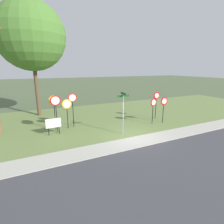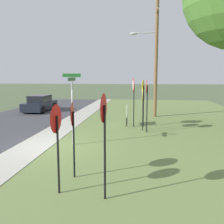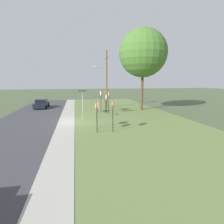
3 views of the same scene
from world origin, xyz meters
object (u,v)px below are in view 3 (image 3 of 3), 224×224
parked_hatchback_near (42,104)px  yield_sign_near_left (96,110)px  stop_sign_near_left (109,97)px  stop_sign_far_left (106,99)px  utility_pole (106,77)px  oak_tree_left (143,53)px  street_name_post (83,103)px  yield_sign_near_right (113,107)px  stop_sign_far_center (105,97)px  notice_board (97,106)px  yield_sign_far_left (96,109)px  stop_sign_near_right (101,96)px

parked_hatchback_near → yield_sign_near_left: bearing=24.7°
stop_sign_near_left → stop_sign_far_left: size_ratio=1.16×
yield_sign_near_left → utility_pole: 13.71m
stop_sign_far_left → parked_hatchback_near: stop_sign_far_left is taller
utility_pole → oak_tree_left: 6.40m
stop_sign_far_left → street_name_post: 4.64m
street_name_post → yield_sign_near_right: bearing=26.6°
stop_sign_far_center → utility_pole: size_ratio=0.33×
stop_sign_near_left → yield_sign_near_right: (7.80, -1.15, -0.08)m
notice_board → street_name_post: bearing=-25.9°
yield_sign_near_left → stop_sign_near_left: bearing=166.2°
stop_sign_far_center → stop_sign_near_left: bearing=16.6°
yield_sign_near_left → yield_sign_far_left: yield_sign_near_left is taller
stop_sign_near_left → stop_sign_far_left: stop_sign_near_left is taller
oak_tree_left → yield_sign_far_left: bearing=-40.0°
stop_sign_far_left → stop_sign_near_left: bearing=21.1°
yield_sign_near_left → yield_sign_near_right: yield_sign_near_right is taller
stop_sign_far_center → oak_tree_left: bearing=109.2°
street_name_post → utility_pole: size_ratio=0.37×
yield_sign_near_right → street_name_post: street_name_post is taller
stop_sign_far_center → stop_sign_far_left: bearing=7.6°
yield_sign_near_right → oak_tree_left: 13.40m
yield_sign_far_left → yield_sign_near_right: bearing=33.1°
stop_sign_near_right → yield_sign_near_right: (9.24, -0.39, -0.14)m
notice_board → parked_hatchback_near: size_ratio=0.30×
yield_sign_far_left → stop_sign_near_left: bearing=151.9°
yield_sign_near_left → utility_pole: bearing=170.8°
yield_sign_near_right → notice_board: 9.64m
stop_sign_near_right → parked_hatchback_near: 10.42m
stop_sign_near_right → stop_sign_far_left: 1.11m
yield_sign_far_left → stop_sign_far_left: bearing=154.9°
stop_sign_near_right → parked_hatchback_near: (-6.04, -8.36, -1.53)m
stop_sign_near_left → oak_tree_left: (-2.44, 5.25, 5.72)m
stop_sign_near_right → yield_sign_near_left: 9.22m
street_name_post → utility_pole: (-8.41, 3.86, 2.73)m
utility_pole → street_name_post: bearing=-24.7°
yield_sign_far_left → utility_pole: utility_pole is taller
yield_sign_near_left → notice_board: yield_sign_near_left is taller
oak_tree_left → street_name_post: bearing=-57.7°
yield_sign_near_left → street_name_post: 4.75m
utility_pole → oak_tree_left: size_ratio=0.77×
yield_sign_near_right → oak_tree_left: oak_tree_left is taller
stop_sign_far_center → yield_sign_near_left: stop_sign_far_center is taller
stop_sign_near_left → stop_sign_far_center: stop_sign_near_left is taller
stop_sign_near_left → oak_tree_left: bearing=117.2°
yield_sign_far_left → street_name_post: size_ratio=0.73×
utility_pole → parked_hatchback_near: (-2.04, -9.70, -4.00)m
yield_sign_near_left → yield_sign_near_right: (0.18, 1.26, 0.23)m
stop_sign_near_right → notice_board: 1.40m
stop_sign_near_left → stop_sign_near_right: size_ratio=0.99×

